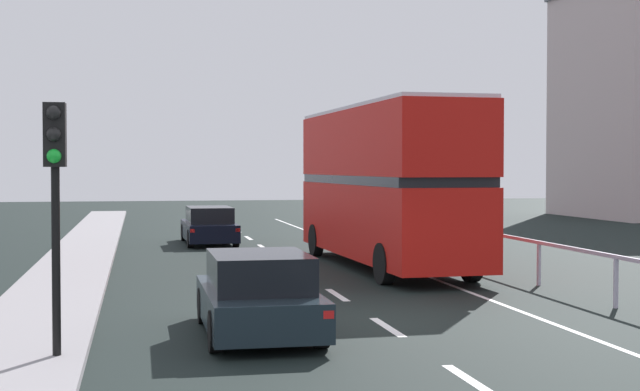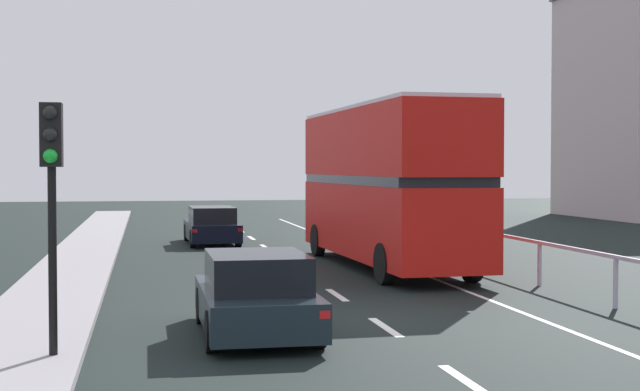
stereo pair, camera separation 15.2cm
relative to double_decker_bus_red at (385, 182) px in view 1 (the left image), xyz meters
The scene contains 8 objects.
ground_plane 8.84m from the double_decker_bus_red, 106.87° to the right, with size 74.89×120.00×0.10m, color black.
near_sidewalk_kerb 11.98m from the double_decker_bus_red, 136.24° to the right, with size 2.05×80.00×0.14m, color gray.
lane_paint_markings 2.46m from the double_decker_bus_red, 163.13° to the left, with size 3.14×46.00×0.01m.
bridge_side_railing 3.11m from the double_decker_bus_red, 18.74° to the left, with size 0.10×42.00×1.06m.
double_decker_bus_red is the anchor object (origin of this frame).
hatchback_car_near 10.65m from the double_decker_bus_red, 117.02° to the right, with size 1.83×4.01×1.38m.
traffic_signal_pole 13.57m from the double_decker_bus_red, 125.45° to the right, with size 0.30×0.42×3.56m.
sedan_car_ahead 9.83m from the double_decker_bus_red, 115.76° to the left, with size 1.86×4.52×1.37m.
Camera 1 is at (-4.25, -16.00, 2.80)m, focal length 50.50 mm.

